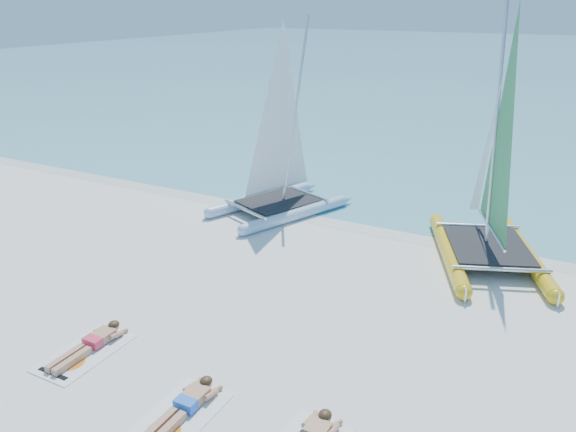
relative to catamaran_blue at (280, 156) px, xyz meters
The scene contains 9 objects.
ground 6.28m from the catamaran_blue, 62.34° to the right, with size 140.00×140.00×0.00m, color white.
sea 57.78m from the catamaran_blue, 87.24° to the left, with size 140.00×115.00×0.01m, color #7ACACC.
wet_sand_strip 3.35m from the catamaran_blue, ahead, with size 140.00×1.40×0.01m, color silver.
catamaran_blue is the anchor object (origin of this frame).
catamaran_yellow 6.39m from the catamaran_blue, ahead, with size 4.10×5.54×6.84m.
towel_a 8.90m from the catamaran_blue, 87.08° to the right, with size 1.00×1.85×0.02m, color white.
sunbather_a 8.69m from the catamaran_blue, 87.01° to the right, with size 0.37×1.73×0.26m.
towel_b 10.01m from the catamaran_blue, 71.06° to the right, with size 1.00×1.85×0.02m, color white.
sunbather_b 9.81m from the catamaran_blue, 70.69° to the right, with size 0.37×1.73×0.26m.
Camera 1 is at (5.47, -9.64, 6.39)m, focal length 35.00 mm.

